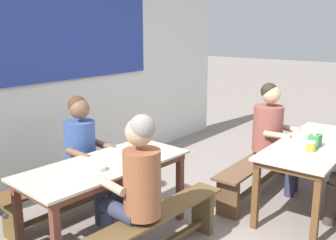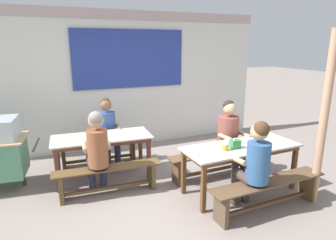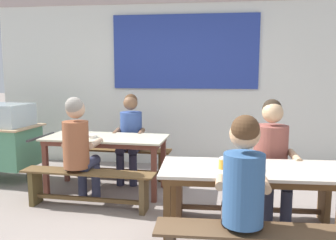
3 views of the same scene
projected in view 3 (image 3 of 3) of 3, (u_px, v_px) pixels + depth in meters
name	position (u px, v px, depth m)	size (l,w,h in m)	color
ground_plane	(156.00, 227.00, 3.59)	(40.00, 40.00, 0.00)	gray
backdrop_wall	(180.00, 75.00, 5.84)	(6.24, 0.23, 2.86)	silver
dining_table_far	(106.00, 143.00, 4.59)	(1.62, 0.78, 0.73)	beige
dining_table_near	(261.00, 176.00, 3.11)	(1.79, 0.73, 0.73)	beige
bench_far_back	(121.00, 158.00, 5.23)	(1.51, 0.38, 0.44)	brown
bench_far_front	(88.00, 184.00, 4.05)	(1.59, 0.35, 0.44)	brown
bench_near_back	(250.00, 192.00, 3.76)	(1.78, 0.33, 0.44)	brown
person_right_near_table	(272.00, 154.00, 3.62)	(0.48, 0.57, 1.29)	#32354C
person_left_back_turned	(79.00, 144.00, 4.08)	(0.42, 0.54, 1.29)	#313550
person_near_front	(243.00, 187.00, 2.59)	(0.41, 0.52, 1.28)	#483A33
person_center_facing	(130.00, 132.00, 5.07)	(0.44, 0.57, 1.25)	#303149
tissue_box	(245.00, 162.00, 3.07)	(0.14, 0.11, 0.15)	#378745
condiment_jar	(224.00, 163.00, 3.07)	(0.09, 0.09, 0.10)	gold
soup_bowl	(92.00, 136.00, 4.51)	(0.14, 0.14, 0.04)	silver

